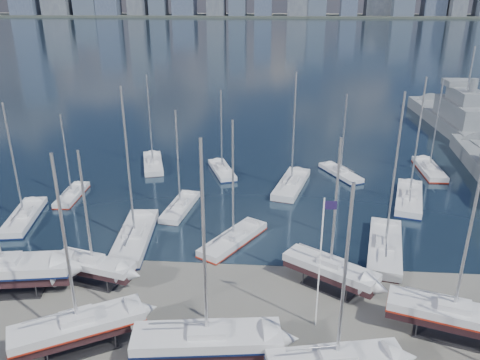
{
  "coord_description": "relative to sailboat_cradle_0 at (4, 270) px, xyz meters",
  "views": [
    {
      "loc": [
        3.02,
        -40.55,
        25.34
      ],
      "look_at": [
        -0.74,
        8.0,
        6.0
      ],
      "focal_mm": 35.0,
      "sensor_mm": 36.0,
      "label": 1
    }
  ],
  "objects": [
    {
      "name": "ground",
      "position": [
        20.98,
        -3.82,
        -2.24
      ],
      "size": [
        1400.0,
        1400.0,
        0.0
      ],
      "primitive_type": "plane",
      "color": "#605E59",
      "rests_on": "ground"
    },
    {
      "name": "water",
      "position": [
        20.98,
        306.18,
        -2.39
      ],
      "size": [
        1400.0,
        600.0,
        0.4
      ],
      "primitive_type": "cube",
      "color": "#192B3B",
      "rests_on": "ground"
    },
    {
      "name": "far_shore",
      "position": [
        20.98,
        566.18,
        -1.14
      ],
      "size": [
        1400.0,
        80.0,
        2.2
      ],
      "primitive_type": "cube",
      "color": "#2D332D",
      "rests_on": "ground"
    },
    {
      "name": "sailboat_cradle_0",
      "position": [
        0.0,
        0.0,
        0.0
      ],
      "size": [
        12.41,
        5.3,
        19.17
      ],
      "rotation": [
        0.0,
        0.0,
        0.17
      ],
      "color": "#2D2D33",
      "rests_on": "ground"
    },
    {
      "name": "sailboat_cradle_1",
      "position": [
        9.64,
        -6.78,
        -0.17
      ],
      "size": [
        9.89,
        7.21,
        15.86
      ],
      "rotation": [
        0.0,
        0.0,
        0.51
      ],
      "color": "#2D2D33",
      "rests_on": "ground"
    },
    {
      "name": "sailboat_cradle_2",
      "position": [
        7.5,
        1.86,
        -0.3
      ],
      "size": [
        8.25,
        4.17,
        13.2
      ],
      "rotation": [
        0.0,
        0.0,
        -0.26
      ],
      "color": "#2D2D33",
      "rests_on": "ground"
    },
    {
      "name": "sailboat_cradle_3",
      "position": [
        19.55,
        -7.65,
        -0.1
      ],
      "size": [
        11.1,
        4.34,
        17.35
      ],
      "rotation": [
        0.0,
        0.0,
        0.12
      ],
      "color": "#2D2D33",
      "rests_on": "ground"
    },
    {
      "name": "sailboat_cradle_4",
      "position": [
        29.39,
        2.81,
        -0.23
      ],
      "size": [
        8.72,
        6.95,
        14.53
      ],
      "rotation": [
        0.0,
        0.0,
        -0.59
      ],
      "color": "#2D2D33",
      "rests_on": "ground"
    },
    {
      "name": "sailboat_cradle_6",
      "position": [
        38.25,
        -3.16,
        -0.17
      ],
      "size": [
        10.26,
        5.66,
        15.98
      ],
      "rotation": [
        0.0,
        0.0,
        -0.31
      ],
      "color": "#2D2D33",
      "rests_on": "ground"
    },
    {
      "name": "sailboat_moored_0",
      "position": [
        -5.81,
        14.0,
        -1.93
      ],
      "size": [
        4.58,
        10.42,
        15.07
      ],
      "rotation": [
        0.0,
        0.0,
        1.75
      ],
      "color": "black",
      "rests_on": "water"
    },
    {
      "name": "sailboat_moored_1",
      "position": [
        -2.92,
        21.15,
        -1.93
      ],
      "size": [
        2.55,
        8.05,
        11.91
      ],
      "rotation": [
        0.0,
        0.0,
        1.61
      ],
      "color": "black",
      "rests_on": "water"
    },
    {
      "name": "sailboat_moored_2",
      "position": [
        4.89,
        33.98,
        -1.91
      ],
      "size": [
        5.49,
        10.37,
        15.08
      ],
      "rotation": [
        0.0,
        0.0,
        1.86
      ],
      "color": "black",
      "rests_on": "water"
    },
    {
      "name": "sailboat_moored_3",
      "position": [
        8.95,
        10.04,
        -1.92
      ],
      "size": [
        4.35,
        12.23,
        17.93
      ],
      "rotation": [
        0.0,
        0.0,
        1.65
      ],
      "color": "black",
      "rests_on": "water"
    },
    {
      "name": "sailboat_moored_4",
      "position": [
        12.35,
        18.4,
        -1.91
      ],
      "size": [
        3.72,
        9.18,
        13.46
      ],
      "rotation": [
        0.0,
        0.0,
        1.43
      ],
      "color": "black",
      "rests_on": "water"
    },
    {
      "name": "sailboat_moored_5",
      "position": [
        16.11,
        31.99,
        -1.93
      ],
      "size": [
        5.37,
        9.2,
        13.28
      ],
      "rotation": [
        0.0,
        0.0,
        1.92
      ],
      "color": "black",
      "rests_on": "water"
    },
    {
      "name": "sailboat_moored_6",
      "position": [
        19.79,
        10.52,
        -1.93
      ],
      "size": [
        7.24,
        9.72,
        14.47
      ],
      "rotation": [
        0.0,
        0.0,
        1.04
      ],
      "color": "black",
      "rests_on": "water"
    },
    {
      "name": "sailboat_moored_7",
      "position": [
        26.52,
        26.87,
        -1.91
      ],
      "size": [
        5.81,
        11.61,
        16.89
      ],
      "rotation": [
        0.0,
        0.0,
        1.32
      ],
      "color": "black",
      "rests_on": "water"
    },
    {
      "name": "sailboat_moored_8",
      "position": [
        33.99,
        32.25,
        -1.93
      ],
      "size": [
        6.09,
        8.73,
        12.84
      ],
      "rotation": [
        0.0,
        0.0,
        2.05
      ],
      "color": "black",
      "rests_on": "water"
    },
    {
      "name": "sailboat_moored_9",
      "position": [
        35.93,
        9.9,
        -1.91
      ],
      "size": [
        5.77,
        12.22,
        17.8
      ],
      "rotation": [
        0.0,
        0.0,
        1.35
      ],
      "color": "black",
      "rests_on": "water"
    },
    {
      "name": "sailboat_moored_10",
      "position": [
        41.76,
        23.16,
        -1.93
      ],
      "size": [
        6.1,
        11.85,
        17.06
      ],
      "rotation": [
        0.0,
        0.0,
        1.3
      ],
      "color": "black",
      "rests_on": "water"
    },
    {
      "name": "sailboat_moored_11",
      "position": [
        47.75,
        34.82,
        -1.93
      ],
      "size": [
        2.81,
        9.97,
        14.89
      ],
      "rotation": [
        0.0,
        0.0,
        1.57
      ],
      "color": "black",
      "rests_on": "water"
    },
    {
      "name": "naval_ship_west",
      "position": [
        60.21,
        57.45,
        -0.57
      ],
      "size": [
        8.62,
        46.71,
        18.19
      ],
      "rotation": [
        0.0,
        0.0,
        1.6
      ],
      "color": "slate",
      "rests_on": "water"
    },
    {
      "name": "flagpole",
      "position": [
        27.85,
        -2.55,
        4.32
      ],
      "size": [
        1.01,
        0.12,
        11.44
      ],
      "color": "white",
      "rests_on": "ground"
    }
  ]
}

